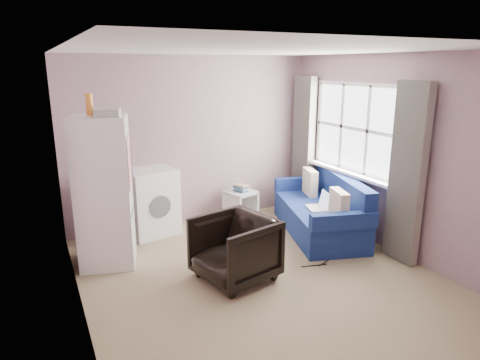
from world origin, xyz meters
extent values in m
cube|color=#9C8966|center=(0.00, 0.00, -0.01)|extent=(3.80, 4.20, 0.02)
cube|color=silver|center=(0.00, 0.00, 2.51)|extent=(3.80, 4.20, 0.02)
cube|color=gray|center=(0.00, 2.11, 1.25)|extent=(3.80, 0.02, 2.50)
cube|color=gray|center=(0.00, -2.11, 1.25)|extent=(3.80, 0.02, 2.50)
cube|color=gray|center=(-1.91, 0.00, 1.25)|extent=(0.02, 4.20, 2.50)
cube|color=gray|center=(1.91, 0.00, 1.25)|extent=(0.02, 4.20, 2.50)
cube|color=white|center=(1.89, 0.70, 1.50)|extent=(0.01, 1.60, 1.20)
imported|color=black|center=(-0.27, 0.08, 0.40)|extent=(0.89, 0.93, 0.81)
cube|color=white|center=(-1.47, 1.15, 0.90)|extent=(0.76, 0.76, 1.80)
cube|color=#5B5B64|center=(-1.17, 1.06, 0.67)|extent=(0.16, 0.56, 0.02)
cube|color=#5B5B64|center=(-1.10, 1.28, 1.18)|extent=(0.03, 0.04, 0.51)
cube|color=white|center=(-1.18, 1.03, 1.26)|extent=(0.12, 0.42, 0.62)
cylinder|color=orange|center=(-1.54, 1.22, 1.92)|extent=(0.10, 0.10, 0.25)
cube|color=#B3B3A9|center=(-1.38, 1.02, 1.85)|extent=(0.34, 0.37, 0.09)
cube|color=white|center=(-0.76, 1.89, 0.47)|extent=(0.79, 0.79, 0.94)
cube|color=#5B5B64|center=(-0.76, 1.87, 0.91)|extent=(0.73, 0.71, 0.06)
cylinder|color=#5B5B64|center=(-0.69, 1.56, 0.48)|extent=(0.31, 0.08, 0.31)
cube|color=beige|center=(0.66, 1.80, 0.44)|extent=(0.51, 0.51, 0.04)
cube|color=beige|center=(0.66, 1.80, 0.06)|extent=(0.51, 0.51, 0.04)
cube|color=beige|center=(0.48, 1.75, 0.23)|extent=(0.15, 0.41, 0.46)
cube|color=beige|center=(0.84, 1.86, 0.23)|extent=(0.15, 0.41, 0.46)
cube|color=navy|center=(0.66, 1.80, 0.47)|extent=(0.19, 0.23, 0.03)
cube|color=tan|center=(0.67, 1.81, 0.50)|extent=(0.20, 0.24, 0.03)
cube|color=navy|center=(0.65, 1.80, 0.52)|extent=(0.18, 0.23, 0.03)
cube|color=tan|center=(0.67, 1.80, 0.55)|extent=(0.20, 0.24, 0.03)
cube|color=navy|center=(1.41, 0.80, 0.20)|extent=(1.33, 1.97, 0.40)
cube|color=navy|center=(1.73, 0.70, 0.62)|extent=(0.69, 1.78, 0.44)
cube|color=navy|center=(1.16, -0.04, 0.50)|extent=(0.85, 0.38, 0.20)
cube|color=navy|center=(1.66, 1.63, 0.50)|extent=(0.85, 0.38, 0.20)
cube|color=#FFEAC0|center=(1.29, 0.23, 0.60)|extent=(0.23, 0.42, 0.40)
cube|color=#FFEAC0|center=(1.63, 1.34, 0.60)|extent=(0.23, 0.42, 0.40)
cube|color=beige|center=(1.30, 0.72, 0.41)|extent=(0.32, 0.38, 0.02)
cube|color=silver|center=(1.42, 0.69, 0.52)|extent=(0.15, 0.33, 0.22)
cube|color=white|center=(1.82, 0.70, 0.87)|extent=(0.14, 1.70, 0.04)
cube|color=white|center=(1.87, 0.70, 0.90)|extent=(0.02, 1.68, 0.05)
cube|color=white|center=(1.87, 0.70, 1.50)|extent=(0.02, 1.68, 0.05)
cube|color=white|center=(1.87, 0.70, 2.10)|extent=(0.02, 1.68, 0.05)
cube|color=white|center=(1.87, -0.10, 1.50)|extent=(0.02, 0.05, 1.20)
cube|color=white|center=(1.87, 0.43, 1.50)|extent=(0.02, 0.05, 1.20)
cube|color=white|center=(1.87, 0.97, 1.50)|extent=(0.02, 0.05, 1.20)
cube|color=white|center=(1.87, 1.50, 1.50)|extent=(0.02, 0.05, 1.20)
cube|color=beige|center=(1.78, -0.38, 1.10)|extent=(0.12, 0.46, 2.18)
cube|color=beige|center=(1.78, 1.78, 1.10)|extent=(0.12, 0.46, 2.18)
cylinder|color=black|center=(0.92, -0.04, 0.01)|extent=(0.31, 0.13, 0.01)
cylinder|color=black|center=(0.72, -0.06, 0.01)|extent=(0.32, 0.09, 0.01)
camera|label=1|loc=(-2.18, -3.90, 2.35)|focal=32.00mm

